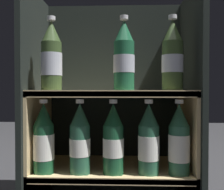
{
  "coord_description": "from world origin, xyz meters",
  "views": [
    {
      "loc": [
        0.04,
        -0.88,
        0.49
      ],
      "look_at": [
        0.0,
        0.11,
        0.47
      ],
      "focal_mm": 42.0,
      "sensor_mm": 36.0,
      "label": 1
    }
  ],
  "objects_px": {
    "bottle_lower_front_2": "(113,141)",
    "bottle_upper_front_0": "(51,58)",
    "bottle_lower_front_3": "(149,142)",
    "bottle_lower_front_1": "(80,141)",
    "bottle_lower_front_0": "(44,141)",
    "bottle_upper_front_2": "(172,57)",
    "bottle_lower_front_4": "(179,142)",
    "bottle_upper_front_1": "(124,58)"
  },
  "relations": [
    {
      "from": "bottle_lower_front_4",
      "to": "bottle_lower_front_0",
      "type": "bearing_deg",
      "value": 180.0
    },
    {
      "from": "bottle_upper_front_2",
      "to": "bottle_lower_front_0",
      "type": "bearing_deg",
      "value": 180.0
    },
    {
      "from": "bottle_lower_front_2",
      "to": "bottle_upper_front_0",
      "type": "bearing_deg",
      "value": -180.0
    },
    {
      "from": "bottle_upper_front_2",
      "to": "bottle_lower_front_3",
      "type": "relative_size",
      "value": 1.0
    },
    {
      "from": "bottle_upper_front_1",
      "to": "bottle_upper_front_2",
      "type": "xyz_separation_m",
      "value": [
        0.17,
        0.0,
        0.0
      ]
    },
    {
      "from": "bottle_upper_front_0",
      "to": "bottle_lower_front_1",
      "type": "bearing_deg",
      "value": 0.0
    },
    {
      "from": "bottle_lower_front_3",
      "to": "bottle_upper_front_2",
      "type": "bearing_deg",
      "value": -0.0
    },
    {
      "from": "bottle_lower_front_2",
      "to": "bottle_lower_front_3",
      "type": "xyz_separation_m",
      "value": [
        0.13,
        0.0,
        -0.0
      ]
    },
    {
      "from": "bottle_lower_front_1",
      "to": "bottle_lower_front_4",
      "type": "bearing_deg",
      "value": 0.0
    },
    {
      "from": "bottle_upper_front_0",
      "to": "bottle_upper_front_2",
      "type": "distance_m",
      "value": 0.43
    },
    {
      "from": "bottle_upper_front_0",
      "to": "bottle_lower_front_4",
      "type": "relative_size",
      "value": 1.0
    },
    {
      "from": "bottle_upper_front_1",
      "to": "bottle_lower_front_0",
      "type": "height_order",
      "value": "bottle_upper_front_1"
    },
    {
      "from": "bottle_lower_front_0",
      "to": "bottle_lower_front_1",
      "type": "xyz_separation_m",
      "value": [
        0.13,
        0.0,
        0.0
      ]
    },
    {
      "from": "bottle_lower_front_0",
      "to": "bottle_lower_front_1",
      "type": "relative_size",
      "value": 1.0
    },
    {
      "from": "bottle_upper_front_2",
      "to": "bottle_lower_front_4",
      "type": "distance_m",
      "value": 0.3
    },
    {
      "from": "bottle_upper_front_0",
      "to": "bottle_upper_front_1",
      "type": "height_order",
      "value": "same"
    },
    {
      "from": "bottle_upper_front_1",
      "to": "bottle_lower_front_2",
      "type": "relative_size",
      "value": 1.0
    },
    {
      "from": "bottle_lower_front_1",
      "to": "bottle_lower_front_2",
      "type": "xyz_separation_m",
      "value": [
        0.12,
        0.0,
        -0.0
      ]
    },
    {
      "from": "bottle_upper_front_0",
      "to": "bottle_lower_front_2",
      "type": "distance_m",
      "value": 0.37
    },
    {
      "from": "bottle_upper_front_2",
      "to": "bottle_lower_front_4",
      "type": "bearing_deg",
      "value": 0.0
    },
    {
      "from": "bottle_lower_front_2",
      "to": "bottle_lower_front_3",
      "type": "height_order",
      "value": "same"
    },
    {
      "from": "bottle_lower_front_1",
      "to": "bottle_lower_front_2",
      "type": "height_order",
      "value": "same"
    },
    {
      "from": "bottle_upper_front_2",
      "to": "bottle_lower_front_2",
      "type": "xyz_separation_m",
      "value": [
        -0.21,
        0.0,
        -0.3
      ]
    },
    {
      "from": "bottle_upper_front_1",
      "to": "bottle_lower_front_1",
      "type": "xyz_separation_m",
      "value": [
        -0.16,
        0.0,
        -0.3
      ]
    },
    {
      "from": "bottle_lower_front_3",
      "to": "bottle_lower_front_0",
      "type": "bearing_deg",
      "value": -180.0
    },
    {
      "from": "bottle_upper_front_2",
      "to": "bottle_lower_front_2",
      "type": "relative_size",
      "value": 1.0
    },
    {
      "from": "bottle_lower_front_1",
      "to": "bottle_lower_front_3",
      "type": "height_order",
      "value": "same"
    },
    {
      "from": "bottle_lower_front_3",
      "to": "bottle_lower_front_1",
      "type": "bearing_deg",
      "value": -180.0
    },
    {
      "from": "bottle_upper_front_1",
      "to": "bottle_lower_front_1",
      "type": "distance_m",
      "value": 0.34
    },
    {
      "from": "bottle_upper_front_1",
      "to": "bottle_upper_front_2",
      "type": "distance_m",
      "value": 0.17
    },
    {
      "from": "bottle_lower_front_2",
      "to": "bottle_upper_front_2",
      "type": "bearing_deg",
      "value": 0.0
    },
    {
      "from": "bottle_lower_front_1",
      "to": "bottle_lower_front_2",
      "type": "bearing_deg",
      "value": 0.0
    },
    {
      "from": "bottle_upper_front_0",
      "to": "bottle_lower_front_0",
      "type": "xyz_separation_m",
      "value": [
        -0.03,
        0.0,
        -0.3
      ]
    },
    {
      "from": "bottle_lower_front_1",
      "to": "bottle_upper_front_1",
      "type": "bearing_deg",
      "value": -0.0
    },
    {
      "from": "bottle_upper_front_1",
      "to": "bottle_lower_front_4",
      "type": "relative_size",
      "value": 1.0
    },
    {
      "from": "bottle_lower_front_3",
      "to": "bottle_upper_front_0",
      "type": "bearing_deg",
      "value": -180.0
    },
    {
      "from": "bottle_lower_front_0",
      "to": "bottle_lower_front_4",
      "type": "relative_size",
      "value": 1.0
    },
    {
      "from": "bottle_lower_front_1",
      "to": "bottle_lower_front_2",
      "type": "distance_m",
      "value": 0.12
    },
    {
      "from": "bottle_upper_front_0",
      "to": "bottle_lower_front_1",
      "type": "distance_m",
      "value": 0.31
    },
    {
      "from": "bottle_lower_front_0",
      "to": "bottle_lower_front_3",
      "type": "relative_size",
      "value": 1.0
    },
    {
      "from": "bottle_lower_front_3",
      "to": "bottle_lower_front_4",
      "type": "xyz_separation_m",
      "value": [
        0.11,
        -0.0,
        -0.0
      ]
    },
    {
      "from": "bottle_upper_front_0",
      "to": "bottle_upper_front_2",
      "type": "relative_size",
      "value": 1.0
    }
  ]
}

